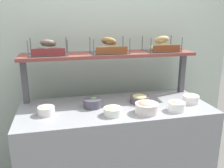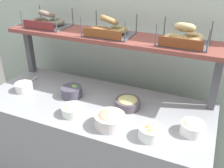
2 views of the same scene
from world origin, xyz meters
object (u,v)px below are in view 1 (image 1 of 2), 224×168
at_px(bagel_basket_everything, 109,48).
at_px(bowl_veggie_mix, 93,103).
at_px(serving_spoon_near_plate, 40,107).
at_px(bowl_hummus, 140,98).
at_px(bowl_fruit_salad, 177,106).
at_px(bagel_basket_plain, 161,46).
at_px(bowl_scallion_spread, 191,98).
at_px(bowl_potato_salad, 46,110).
at_px(bowl_egg_salad, 113,110).
at_px(bowl_lox_spread, 147,107).
at_px(bagel_basket_poppy, 48,50).

bearing_deg(bagel_basket_everything, bowl_veggie_mix, -130.09).
distance_m(bowl_veggie_mix, serving_spoon_near_plate, 0.45).
height_order(bowl_hummus, bagel_basket_everything, bagel_basket_everything).
distance_m(bowl_fruit_salad, bagel_basket_plain, 0.65).
height_order(bowl_scallion_spread, bowl_potato_salad, bowl_scallion_spread).
distance_m(bowl_veggie_mix, bagel_basket_plain, 0.88).
bearing_deg(bagel_basket_everything, bowl_hummus, -42.40).
relative_size(bowl_veggie_mix, serving_spoon_near_plate, 0.90).
relative_size(bowl_scallion_spread, bowl_potato_salad, 1.10).
xyz_separation_m(bowl_hummus, serving_spoon_near_plate, (-0.88, 0.07, -0.03)).
bearing_deg(bowl_potato_salad, bowl_egg_salad, -13.57).
height_order(bowl_scallion_spread, serving_spoon_near_plate, bowl_scallion_spread).
distance_m(bowl_egg_salad, bagel_basket_everything, 0.63).
bearing_deg(bowl_veggie_mix, bowl_hummus, 2.90).
height_order(bowl_potato_salad, bowl_veggie_mix, bowl_veggie_mix).
bearing_deg(bowl_hummus, serving_spoon_near_plate, 175.54).
xyz_separation_m(bowl_fruit_salad, serving_spoon_near_plate, (-1.11, 0.32, -0.03)).
relative_size(bowl_scallion_spread, bagel_basket_everything, 0.43).
bearing_deg(bagel_basket_everything, serving_spoon_near_plate, -167.08).
relative_size(bowl_scallion_spread, bowl_egg_salad, 0.98).
relative_size(bowl_lox_spread, bagel_basket_everything, 0.57).
xyz_separation_m(bowl_egg_salad, bagel_basket_plain, (0.59, 0.45, 0.44)).
distance_m(bowl_potato_salad, bowl_hummus, 0.83).
bearing_deg(bowl_scallion_spread, bowl_hummus, 166.15).
relative_size(bowl_potato_salad, bowl_egg_salad, 0.89).
bearing_deg(bowl_veggie_mix, bowl_scallion_spread, -5.74).
bearing_deg(bowl_potato_salad, bowl_fruit_salad, -8.11).
bearing_deg(bowl_fruit_salad, bagel_basket_poppy, 154.62).
height_order(bowl_potato_salad, bowl_fruit_salad, bowl_potato_salad).
relative_size(bowl_veggie_mix, bowl_egg_salad, 1.06).
bearing_deg(bowl_fruit_salad, serving_spoon_near_plate, 163.88).
relative_size(bowl_scallion_spread, bowl_fruit_salad, 1.03).
bearing_deg(bowl_potato_salad, bowl_hummus, 7.14).
bearing_deg(bowl_scallion_spread, bowl_fruit_salad, -146.62).
bearing_deg(bowl_veggie_mix, serving_spoon_near_plate, 168.41).
relative_size(bowl_veggie_mix, bagel_basket_plain, 0.49).
xyz_separation_m(bowl_veggie_mix, bowl_hummus, (0.44, 0.02, -0.00)).
relative_size(bowl_hummus, bagel_basket_everything, 0.53).
relative_size(bowl_egg_salad, serving_spoon_near_plate, 0.85).
relative_size(serving_spoon_near_plate, bagel_basket_poppy, 0.53).
distance_m(bowl_fruit_salad, bagel_basket_everything, 0.80).
bearing_deg(bowl_potato_salad, bowl_veggie_mix, 11.85).
xyz_separation_m(bowl_veggie_mix, bagel_basket_poppy, (-0.34, 0.25, 0.44)).
distance_m(bowl_egg_salad, bowl_lox_spread, 0.28).
xyz_separation_m(bowl_scallion_spread, bowl_hummus, (-0.45, 0.11, -0.00)).
distance_m(bowl_scallion_spread, bagel_basket_poppy, 1.35).
distance_m(bowl_fruit_salad, bagel_basket_poppy, 1.21).
bearing_deg(bowl_scallion_spread, bowl_veggie_mix, 174.26).
distance_m(bowl_scallion_spread, bagel_basket_plain, 0.57).
bearing_deg(bagel_basket_plain, bowl_lox_spread, -123.60).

